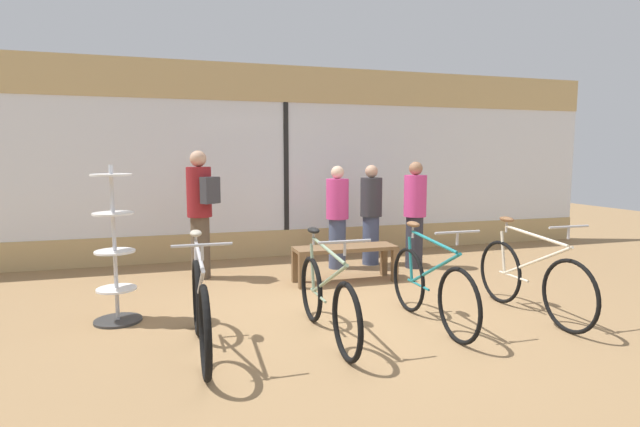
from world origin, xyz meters
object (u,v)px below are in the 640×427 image
object	(u,v)px
accessory_rack	(115,258)
customer_near_rack	(415,213)
bicycle_far_left	(200,309)
bicycle_right	(431,287)
bicycle_far_right	(531,278)
display_bench	(345,253)
bicycle_left	(327,299)
customer_by_window	(200,210)
customer_mid_floor	(371,213)
customer_near_bench	(337,215)

from	to	relation	value
accessory_rack	customer_near_rack	xyz separation A→B (m)	(4.13, 1.37, 0.18)
bicycle_far_left	bicycle_right	distance (m)	2.28
bicycle_right	bicycle_far_right	world-z (taller)	bicycle_far_right
bicycle_far_left	display_bench	xyz separation A→B (m)	(2.05, 1.98, -0.00)
bicycle_far_right	customer_near_rack	distance (m)	2.49
bicycle_left	customer_by_window	distance (m)	2.94
bicycle_right	customer_near_rack	world-z (taller)	customer_near_rack
bicycle_far_right	customer_mid_floor	xyz separation A→B (m)	(-0.65, 2.87, 0.41)
customer_near_rack	customer_mid_floor	xyz separation A→B (m)	(-0.55, 0.42, -0.03)
bicycle_right	customer_by_window	distance (m)	3.44
bicycle_right	bicycle_left	bearing A→B (deg)	-177.77
customer_by_window	customer_near_bench	size ratio (longest dim) A/B	1.14
customer_by_window	customer_near_bench	world-z (taller)	customer_by_window
accessory_rack	customer_mid_floor	bearing A→B (deg)	26.46
bicycle_far_left	customer_by_window	bearing A→B (deg)	86.06
bicycle_right	bicycle_far_right	distance (m)	1.18
bicycle_far_left	display_bench	bearing A→B (deg)	44.04
bicycle_far_right	customer_by_window	distance (m)	4.29
bicycle_left	customer_near_bench	world-z (taller)	customer_near_bench
customer_near_rack	bicycle_far_left	bearing A→B (deg)	-143.54
bicycle_far_left	customer_near_rack	world-z (taller)	customer_near_rack
bicycle_left	customer_near_rack	bearing A→B (deg)	48.07
customer_near_rack	customer_near_bench	distance (m)	1.18
bicycle_far_right	customer_mid_floor	bearing A→B (deg)	102.69
customer_near_rack	customer_near_bench	bearing A→B (deg)	164.70
bicycle_far_right	accessory_rack	bearing A→B (deg)	165.64
display_bench	customer_near_rack	bearing A→B (deg)	20.94
customer_near_rack	customer_mid_floor	distance (m)	0.69
bicycle_far_right	customer_mid_floor	world-z (taller)	customer_mid_floor
bicycle_left	accessory_rack	xyz separation A→B (m)	(-1.93, 1.08, 0.29)
customer_mid_floor	customer_near_bench	bearing A→B (deg)	-170.03
bicycle_far_left	customer_by_window	xyz separation A→B (m)	(0.19, 2.75, 0.57)
bicycle_left	customer_near_bench	bearing A→B (deg)	69.06
bicycle_far_right	display_bench	world-z (taller)	bicycle_far_right
bicycle_far_right	customer_mid_floor	size ratio (longest dim) A/B	1.14
bicycle_right	display_bench	xyz separation A→B (m)	(-0.23, 1.90, 0.00)
bicycle_far_left	customer_by_window	world-z (taller)	customer_by_window
bicycle_far_left	customer_by_window	size ratio (longest dim) A/B	0.98
accessory_rack	customer_by_window	distance (m)	1.92
customer_by_window	customer_mid_floor	bearing A→B (deg)	3.30
bicycle_left	bicycle_far_right	size ratio (longest dim) A/B	0.97
bicycle_right	display_bench	size ratio (longest dim) A/B	1.22
bicycle_right	customer_near_bench	bearing A→B (deg)	91.34
bicycle_left	accessory_rack	size ratio (longest dim) A/B	1.07
customer_mid_floor	customer_near_bench	world-z (taller)	customer_mid_floor
bicycle_left	customer_mid_floor	bearing A→B (deg)	60.02
accessory_rack	customer_by_window	size ratio (longest dim) A/B	0.91
display_bench	bicycle_far_right	bearing A→B (deg)	-54.13
bicycle_left	customer_near_bench	distance (m)	2.99
bicycle_right	customer_near_bench	distance (m)	2.75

